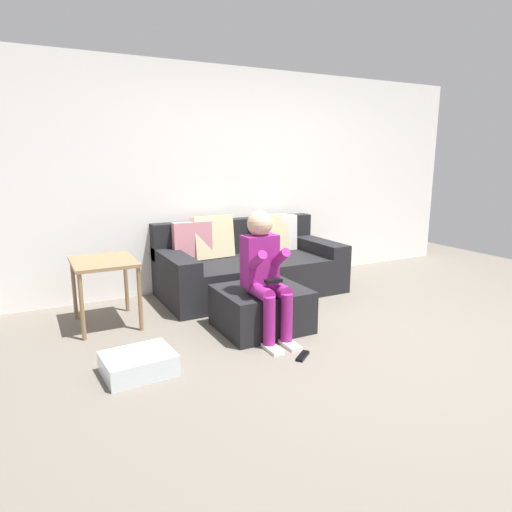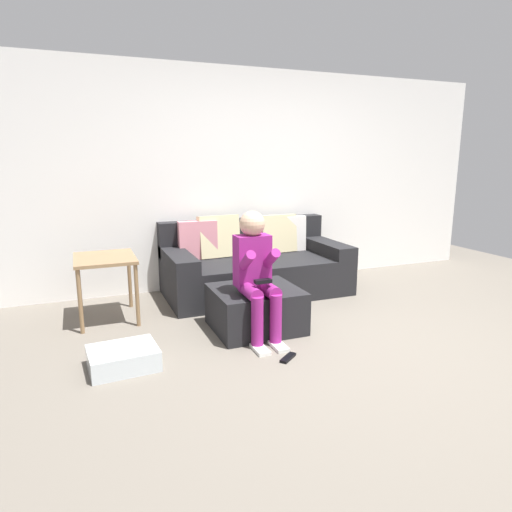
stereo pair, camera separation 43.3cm
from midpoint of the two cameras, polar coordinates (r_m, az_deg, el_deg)
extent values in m
plane|color=#6B6359|center=(3.78, 17.17, -11.68)|extent=(8.08, 8.08, 0.00)
cube|color=white|center=(5.46, 2.39, 9.77)|extent=(6.21, 0.10, 2.51)
cube|color=black|center=(5.04, 2.52, -2.60)|extent=(2.01, 0.99, 0.40)
cube|color=black|center=(5.32, 0.75, 2.63)|extent=(2.01, 0.18, 0.40)
cube|color=black|center=(4.69, -7.32, -0.43)|extent=(0.24, 0.99, 0.14)
cube|color=black|center=(5.40, 11.11, 1.13)|extent=(0.24, 0.99, 0.14)
cube|color=pink|center=(4.97, -4.96, 2.02)|extent=(0.43, 0.15, 0.43)
cube|color=beige|center=(5.05, -2.29, 2.49)|extent=(0.48, 0.19, 0.48)
cube|color=white|center=(5.41, 6.44, 2.82)|extent=(0.42, 0.12, 0.42)
cube|color=beige|center=(5.33, 5.14, 2.84)|extent=(0.45, 0.19, 0.45)
cube|color=black|center=(4.02, 3.04, -6.75)|extent=(0.75, 0.68, 0.37)
cube|color=#8C1E72|center=(3.79, 2.79, -0.63)|extent=(0.30, 0.17, 0.44)
sphere|color=#D8AD8C|center=(3.74, 2.84, 4.10)|extent=(0.21, 0.21, 0.21)
cylinder|color=#8C1E72|center=(3.68, 2.62, -4.58)|extent=(0.12, 0.32, 0.12)
cylinder|color=#8C1E72|center=(3.61, 3.63, -8.32)|extent=(0.10, 0.10, 0.40)
cube|color=white|center=(3.64, 4.00, -11.80)|extent=(0.10, 0.22, 0.03)
cylinder|color=#8C1E72|center=(3.65, 2.03, -0.87)|extent=(0.08, 0.31, 0.25)
cylinder|color=#8C1E72|center=(3.75, 4.89, -4.30)|extent=(0.12, 0.32, 0.12)
cylinder|color=#8C1E72|center=(3.68, 5.94, -7.95)|extent=(0.10, 0.10, 0.40)
cube|color=white|center=(3.71, 6.30, -11.38)|extent=(0.10, 0.22, 0.03)
cylinder|color=#8C1E72|center=(3.73, 5.01, -0.65)|extent=(0.08, 0.32, 0.26)
cube|color=black|center=(3.62, 4.33, -3.26)|extent=(0.14, 0.06, 0.03)
cube|color=silver|center=(3.43, -13.03, -12.60)|extent=(0.51, 0.42, 0.15)
cube|color=olive|center=(4.31, -16.01, -0.32)|extent=(0.54, 0.64, 0.03)
cylinder|color=olive|center=(4.09, -18.68, -5.58)|extent=(0.04, 0.04, 0.58)
cylinder|color=olive|center=(4.14, -12.01, -4.98)|extent=(0.04, 0.04, 0.58)
cylinder|color=olive|center=(4.64, -19.12, -3.49)|extent=(0.04, 0.04, 0.58)
cylinder|color=olive|center=(4.69, -13.25, -2.98)|extent=(0.04, 0.04, 0.58)
cube|color=black|center=(3.53, 7.70, -12.77)|extent=(0.17, 0.15, 0.02)
camera|label=1|loc=(0.22, -87.21, 0.62)|focal=31.47mm
camera|label=2|loc=(0.22, 92.79, -0.62)|focal=31.47mm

